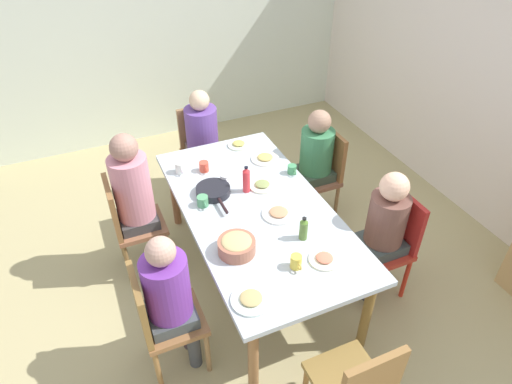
{
  "coord_description": "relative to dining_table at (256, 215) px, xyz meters",
  "views": [
    {
      "loc": [
        2.44,
        -1.06,
        2.91
      ],
      "look_at": [
        0.0,
        0.0,
        0.89
      ],
      "focal_mm": 31.39,
      "sensor_mm": 36.0,
      "label": 1
    }
  ],
  "objects": [
    {
      "name": "cup_0",
      "position": [
        -0.3,
        0.46,
        0.11
      ],
      "size": [
        0.11,
        0.08,
        0.08
      ],
      "color": "#418C59",
      "rests_on": "dining_table"
    },
    {
      "name": "chair_1",
      "position": [
        0.52,
        0.91,
        -0.16
      ],
      "size": [
        0.4,
        0.4,
        0.9
      ],
      "color": "#B63021",
      "rests_on": "ground_plane"
    },
    {
      "name": "ground_plane",
      "position": [
        0.0,
        0.0,
        -0.67
      ],
      "size": [
        6.55,
        6.55,
        0.0
      ],
      "primitive_type": "plane",
      "color": "tan"
    },
    {
      "name": "plate_0",
      "position": [
        -0.59,
        0.34,
        0.08
      ],
      "size": [
        0.25,
        0.25,
        0.04
      ],
      "color": "white",
      "rests_on": "dining_table"
    },
    {
      "name": "person_1",
      "position": [
        0.52,
        0.82,
        0.02
      ],
      "size": [
        0.3,
        0.3,
        1.16
      ],
      "color": "#43434C",
      "rests_on": "ground_plane"
    },
    {
      "name": "bowl_0",
      "position": [
        0.38,
        -0.31,
        0.13
      ],
      "size": [
        0.26,
        0.26,
        0.12
      ],
      "color": "#9F6048",
      "rests_on": "dining_table"
    },
    {
      "name": "bottle_0",
      "position": [
        0.44,
        0.17,
        0.16
      ],
      "size": [
        0.06,
        0.06,
        0.19
      ],
      "color": "#557732",
      "rests_on": "dining_table"
    },
    {
      "name": "cup_4",
      "position": [
        0.67,
        -0.01,
        0.12
      ],
      "size": [
        0.11,
        0.08,
        0.1
      ],
      "color": "gold",
      "rests_on": "dining_table"
    },
    {
      "name": "cup_1",
      "position": [
        -0.39,
        -0.1,
        0.11
      ],
      "size": [
        0.11,
        0.08,
        0.08
      ],
      "color": "white",
      "rests_on": "dining_table"
    },
    {
      "name": "chair_5",
      "position": [
        -0.52,
        -0.91,
        -0.16
      ],
      "size": [
        0.4,
        0.4,
        0.9
      ],
      "color": "#935D40",
      "rests_on": "ground_plane"
    },
    {
      "name": "cup_2",
      "position": [
        -0.63,
        -0.21,
        0.11
      ],
      "size": [
        0.12,
        0.08,
        0.09
      ],
      "color": "#D34C39",
      "rests_on": "dining_table"
    },
    {
      "name": "person_3",
      "position": [
        -1.33,
        0.0,
        0.02
      ],
      "size": [
        0.32,
        0.32,
        1.15
      ],
      "color": "brown",
      "rests_on": "ground_plane"
    },
    {
      "name": "wall_back",
      "position": [
        0.0,
        2.35,
        0.63
      ],
      "size": [
        5.7,
        0.12,
        2.6
      ],
      "primitive_type": "cube",
      "color": "silver",
      "rests_on": "ground_plane"
    },
    {
      "name": "chair_0",
      "position": [
        0.52,
        -0.91,
        -0.16
      ],
      "size": [
        0.4,
        0.4,
        0.9
      ],
      "color": "brown",
      "rests_on": "ground_plane"
    },
    {
      "name": "cup_5",
      "position": [
        -0.19,
        -0.36,
        0.11
      ],
      "size": [
        0.12,
        0.09,
        0.08
      ],
      "color": "#4D9162",
      "rests_on": "dining_table"
    },
    {
      "name": "plate_5",
      "position": [
        0.81,
        -0.38,
        0.08
      ],
      "size": [
        0.25,
        0.25,
        0.04
      ],
      "color": "white",
      "rests_on": "dining_table"
    },
    {
      "name": "cup_3",
      "position": [
        -0.69,
        -0.4,
        0.12
      ],
      "size": [
        0.12,
        0.09,
        0.1
      ],
      "color": "white",
      "rests_on": "dining_table"
    },
    {
      "name": "person_5",
      "position": [
        -0.52,
        -0.82,
        0.1
      ],
      "size": [
        0.3,
        0.3,
        1.3
      ],
      "color": "#443746",
      "rests_on": "ground_plane"
    },
    {
      "name": "person_0",
      "position": [
        0.52,
        -0.82,
        0.02
      ],
      "size": [
        0.3,
        0.3,
        1.17
      ],
      "color": "#49393F",
      "rests_on": "ground_plane"
    },
    {
      "name": "plate_3",
      "position": [
        0.14,
        0.12,
        0.08
      ],
      "size": [
        0.25,
        0.25,
        0.04
      ],
      "color": "white",
      "rests_on": "dining_table"
    },
    {
      "name": "wall_left",
      "position": [
        -2.79,
        0.0,
        0.63
      ],
      "size": [
        0.12,
        4.83,
        2.6
      ],
      "primitive_type": "cube",
      "color": "silver",
      "rests_on": "ground_plane"
    },
    {
      "name": "person_2",
      "position": [
        -0.52,
        0.82,
        0.02
      ],
      "size": [
        0.3,
        0.3,
        1.15
      ],
      "color": "#3E403B",
      "rests_on": "ground_plane"
    },
    {
      "name": "bottle_1",
      "position": [
        -0.23,
        0.02,
        0.18
      ],
      "size": [
        0.06,
        0.06,
        0.23
      ],
      "color": "red",
      "rests_on": "dining_table"
    },
    {
      "name": "plate_1",
      "position": [
        -0.23,
        0.16,
        0.08
      ],
      "size": [
        0.22,
        0.22,
        0.04
      ],
      "color": "silver",
      "rests_on": "dining_table"
    },
    {
      "name": "serving_pan",
      "position": [
        -0.3,
        -0.24,
        0.1
      ],
      "size": [
        0.45,
        0.27,
        0.06
      ],
      "color": "black",
      "rests_on": "dining_table"
    },
    {
      "name": "chair_2",
      "position": [
        -0.52,
        0.91,
        -0.16
      ],
      "size": [
        0.4,
        0.4,
        0.9
      ],
      "color": "brown",
      "rests_on": "ground_plane"
    },
    {
      "name": "plate_4",
      "position": [
        -0.9,
        0.22,
        0.08
      ],
      "size": [
        0.2,
        0.2,
        0.04
      ],
      "color": "silver",
      "rests_on": "dining_table"
    },
    {
      "name": "dining_table",
      "position": [
        0.0,
        0.0,
        0.0
      ],
      "size": [
        2.08,
        1.06,
        0.74
      ],
      "color": "#B3C0C8",
      "rests_on": "ground_plane"
    },
    {
      "name": "plate_2",
      "position": [
        0.69,
        0.19,
        0.08
      ],
      "size": [
        0.21,
        0.21,
        0.04
      ],
      "color": "#EBE8CD",
      "rests_on": "dining_table"
    },
    {
      "name": "chair_3",
      "position": [
        -1.42,
        0.0,
        -0.16
      ],
      "size": [
        0.4,
        0.4,
        0.9
      ],
      "color": "#8F5D32",
      "rests_on": "ground_plane"
    }
  ]
}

